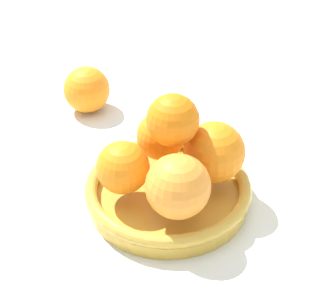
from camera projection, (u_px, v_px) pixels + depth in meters
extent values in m
plane|color=silver|center=(168.00, 202.00, 0.79)|extent=(4.00, 4.00, 0.00)
cylinder|color=gold|center=(168.00, 196.00, 0.78)|extent=(0.22, 0.22, 0.02)
torus|color=gold|center=(168.00, 186.00, 0.77)|extent=(0.23, 0.23, 0.02)
sphere|color=orange|center=(161.00, 136.00, 0.80)|extent=(0.07, 0.07, 0.07)
sphere|color=orange|center=(123.00, 167.00, 0.73)|extent=(0.07, 0.07, 0.07)
sphere|color=orange|center=(178.00, 186.00, 0.69)|extent=(0.08, 0.08, 0.08)
sphere|color=orange|center=(214.00, 152.00, 0.75)|extent=(0.08, 0.08, 0.08)
sphere|color=orange|center=(174.00, 121.00, 0.71)|extent=(0.07, 0.07, 0.07)
sphere|color=orange|center=(87.00, 90.00, 0.97)|extent=(0.08, 0.08, 0.08)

